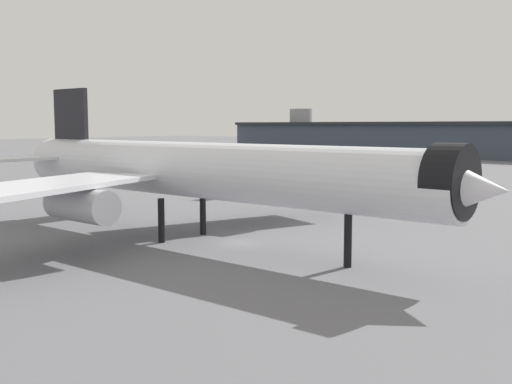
% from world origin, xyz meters
% --- Properties ---
extents(ground, '(900.00, 900.00, 0.00)m').
position_xyz_m(ground, '(0.00, 0.00, 0.00)').
color(ground, slate).
extents(airliner_near_gate, '(63.03, 57.53, 16.77)m').
position_xyz_m(airliner_near_gate, '(-4.09, -1.54, 7.38)').
color(airliner_near_gate, silver).
rests_on(airliner_near_gate, ground).
extents(terminal_building, '(242.38, 61.59, 19.75)m').
position_xyz_m(terminal_building, '(-29.66, 183.68, 6.86)').
color(terminal_building, '#3D4756').
rests_on(terminal_building, ground).
extents(service_truck_front, '(2.79, 5.60, 3.00)m').
position_xyz_m(service_truck_front, '(-26.76, 29.84, 1.59)').
color(service_truck_front, black).
rests_on(service_truck_front, ground).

